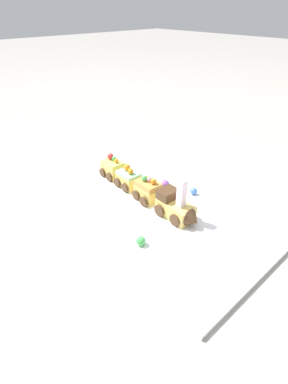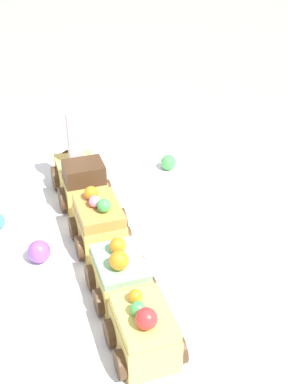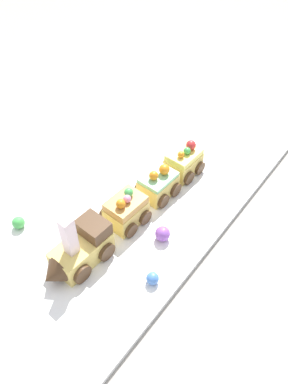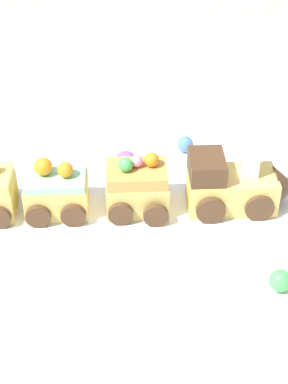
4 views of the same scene
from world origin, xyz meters
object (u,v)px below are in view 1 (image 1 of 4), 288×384
Objects in this scene: cake_car_lemon at (113,168)px; gumball_purple at (165,184)px; gumball_green at (141,241)px; cake_car_caramel at (148,190)px; cake_car_mint at (129,179)px; cake_train_locomotive at (177,208)px; gumball_blue at (194,191)px.

gumball_purple is at bearing 24.79° from cake_car_lemon.
cake_car_lemon is 0.36m from gumball_green.
cake_car_caramel is 1.00× the size of cake_car_mint.
cake_train_locomotive is 0.16m from gumball_purple.
gumball_green is (0.01, -0.15, -0.02)m from cake_train_locomotive.
cake_train_locomotive is 1.76× the size of cake_car_lemon.
cake_car_lemon is 2.67× the size of gumball_purple.
gumball_green is (0.15, -0.23, -0.00)m from gumball_purple.
cake_train_locomotive is at bearing -0.03° from cake_car_caramel.
cake_car_caramel is 0.08m from gumball_purple.
gumball_purple is (-0.01, 0.08, -0.01)m from cake_car_caramel.
cake_car_lemon is 3.18× the size of gumball_green.
gumball_purple is (-0.08, -0.04, 0.00)m from gumball_blue.
cake_train_locomotive is 5.61× the size of gumball_green.
gumball_green is at bearing -77.51° from gumball_blue.
cake_train_locomotive is 0.31m from cake_car_lemon.
cake_car_caramel is at bearing 179.97° from cake_train_locomotive.
cake_train_locomotive is 4.70× the size of gumball_purple.
cake_car_lemon is at bearing 179.95° from cake_car_caramel.
cake_car_mint is 3.17× the size of gumball_green.
cake_train_locomotive is at bearing -33.38° from gumball_purple.
cake_train_locomotive is at bearing -69.99° from gumball_blue.
cake_train_locomotive is 0.15m from gumball_green.
gumball_purple is at bearing -154.58° from gumball_blue.
cake_train_locomotive is 6.05× the size of gumball_blue.
gumball_green is (0.06, -0.27, 0.00)m from gumball_blue.
cake_car_lemon is at bearing -157.80° from gumball_purple.
cake_car_lemon is (-0.09, 0.00, 0.00)m from cake_car_mint.
gumball_purple is at bearing 121.90° from gumball_green.
cake_car_mint reaches higher than gumball_green.
gumball_purple is at bearing 43.15° from cake_car_mint.
gumball_green is (0.23, -0.16, -0.01)m from cake_car_mint.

